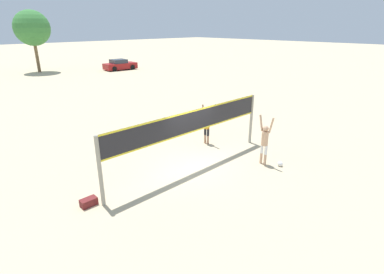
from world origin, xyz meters
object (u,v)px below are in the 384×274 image
object	(u,v)px
player_spiker	(265,139)
volleyball	(280,164)
volleyball_net	(192,128)
player_blocker	(207,124)
gear_bag	(89,202)
parked_car_near	(120,65)
tree_left_cluster	(32,28)

from	to	relation	value
player_spiker	volleyball	size ratio (longest dim) A/B	9.69
volleyball_net	player_blocker	world-z (taller)	volleyball_net
volleyball	gear_bag	distance (m)	7.76
gear_bag	parked_car_near	bearing A→B (deg)	56.96
player_spiker	player_blocker	size ratio (longest dim) A/B	1.09
gear_bag	tree_left_cluster	bearing A→B (deg)	74.09
player_blocker	tree_left_cluster	size ratio (longest dim) A/B	0.27
player_blocker	tree_left_cluster	distance (m)	31.90
tree_left_cluster	parked_car_near	bearing A→B (deg)	-31.79
tree_left_cluster	player_spiker	bearing A→B (deg)	-93.98
player_blocker	volleyball	distance (m)	4.08
volleyball_net	volleyball	world-z (taller)	volleyball_net
tree_left_cluster	volleyball_net	bearing A→B (deg)	-98.37
volleyball	player_blocker	bearing A→B (deg)	95.32
volleyball_net	gear_bag	world-z (taller)	volleyball_net
player_blocker	parked_car_near	world-z (taller)	player_blocker
parked_car_near	gear_bag	bearing A→B (deg)	-119.01
volleyball	tree_left_cluster	distance (m)	35.91
volleyball_net	gear_bag	bearing A→B (deg)	176.05
volleyball_net	volleyball	size ratio (longest dim) A/B	37.46
player_spiker	parked_car_near	xyz separation A→B (m)	(10.93, 29.57, -0.51)
parked_car_near	tree_left_cluster	size ratio (longest dim) A/B	0.59
player_blocker	volleyball_net	bearing A→B (deg)	-59.14
player_blocker	gear_bag	size ratio (longest dim) A/B	3.70
player_blocker	parked_car_near	bearing A→B (deg)	157.35
volleyball_net	player_blocker	xyz separation A→B (m)	(2.39, 1.43, -0.72)
player_spiker	gear_bag	size ratio (longest dim) A/B	4.02
gear_bag	parked_car_near	xyz separation A→B (m)	(17.80, 27.37, 0.49)
gear_bag	player_blocker	bearing A→B (deg)	9.30
player_blocker	tree_left_cluster	bearing A→B (deg)	175.55
volleyball	tree_left_cluster	xyz separation A→B (m)	(2.09, 35.48, 5.14)
volleyball_net	tree_left_cluster	xyz separation A→B (m)	(4.85, 32.95, 3.50)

